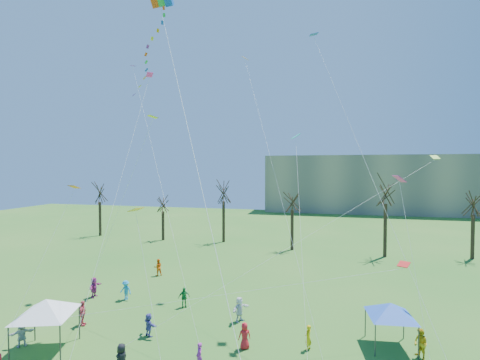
% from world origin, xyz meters
% --- Properties ---
extents(distant_building, '(60.00, 14.00, 15.00)m').
position_xyz_m(distant_building, '(22.00, 82.00, 7.50)').
color(distant_building, gray).
rests_on(distant_building, ground).
extents(bare_tree_row, '(71.01, 9.58, 10.92)m').
position_xyz_m(bare_tree_row, '(5.09, 36.34, 6.88)').
color(bare_tree_row, black).
rests_on(bare_tree_row, ground).
extents(big_box_kite, '(5.39, 6.30, 25.23)m').
position_xyz_m(big_box_kite, '(-5.10, 7.95, 19.31)').
color(big_box_kite, '#EC4610').
rests_on(big_box_kite, ground).
extents(canopy_tent_white, '(4.26, 4.26, 3.36)m').
position_xyz_m(canopy_tent_white, '(-11.13, 4.98, 2.84)').
color(canopy_tent_white, '#3F3F44').
rests_on(canopy_tent_white, ground).
extents(canopy_tent_blue, '(3.87, 3.87, 2.91)m').
position_xyz_m(canopy_tent_blue, '(10.23, 10.46, 2.47)').
color(canopy_tent_blue, '#3F3F44').
rests_on(canopy_tent_blue, ground).
extents(festival_crowd, '(26.62, 20.96, 1.86)m').
position_xyz_m(festival_crowd, '(-2.73, 7.83, 0.87)').
color(festival_crowd, red).
rests_on(festival_crowd, ground).
extents(small_kites_aloft, '(27.39, 20.23, 33.71)m').
position_xyz_m(small_kites_aloft, '(0.20, 10.51, 13.34)').
color(small_kites_aloft, orange).
rests_on(small_kites_aloft, ground).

